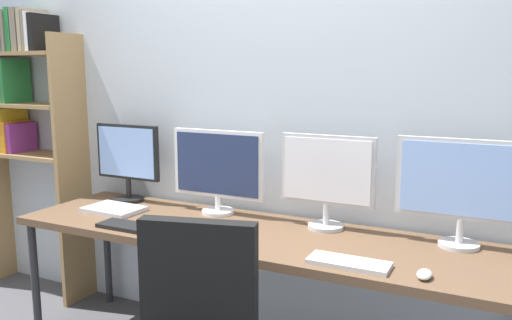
{
  "coord_description": "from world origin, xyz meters",
  "views": [
    {
      "loc": [
        1.11,
        -1.6,
        1.52
      ],
      "look_at": [
        0.0,
        0.65,
        1.09
      ],
      "focal_mm": 36.35,
      "sensor_mm": 36.0,
      "label": 1
    }
  ],
  "objects_px": {
    "computer_mouse": "(424,274)",
    "laptop_closed": "(114,209)",
    "monitor_far_right": "(463,186)",
    "keyboard_right": "(349,263)",
    "coffee_mug": "(185,231)",
    "desk": "(252,240)",
    "monitor_center_right": "(327,176)",
    "monitor_center_left": "(218,168)",
    "bookshelf": "(18,105)",
    "monitor_far_left": "(128,158)",
    "keyboard_left": "(131,227)"
  },
  "relations": [
    {
      "from": "computer_mouse",
      "to": "laptop_closed",
      "type": "relative_size",
      "value": 0.3
    },
    {
      "from": "monitor_far_right",
      "to": "keyboard_right",
      "type": "height_order",
      "value": "monitor_far_right"
    },
    {
      "from": "computer_mouse",
      "to": "coffee_mug",
      "type": "relative_size",
      "value": 0.91
    },
    {
      "from": "desk",
      "to": "monitor_center_right",
      "type": "bearing_deg",
      "value": 34.09
    },
    {
      "from": "keyboard_right",
      "to": "laptop_closed",
      "type": "height_order",
      "value": "laptop_closed"
    },
    {
      "from": "monitor_center_left",
      "to": "monitor_center_right",
      "type": "xyz_separation_m",
      "value": [
        0.63,
        -0.0,
        0.01
      ]
    },
    {
      "from": "desk",
      "to": "laptop_closed",
      "type": "bearing_deg",
      "value": -179.11
    },
    {
      "from": "computer_mouse",
      "to": "bookshelf",
      "type": "bearing_deg",
      "value": 170.4
    },
    {
      "from": "monitor_far_left",
      "to": "keyboard_left",
      "type": "distance_m",
      "value": 0.64
    },
    {
      "from": "monitor_far_right",
      "to": "laptop_closed",
      "type": "height_order",
      "value": "monitor_far_right"
    },
    {
      "from": "monitor_center_left",
      "to": "computer_mouse",
      "type": "xyz_separation_m",
      "value": [
        1.17,
        -0.45,
        -0.24
      ]
    },
    {
      "from": "bookshelf",
      "to": "computer_mouse",
      "type": "height_order",
      "value": "bookshelf"
    },
    {
      "from": "desk",
      "to": "monitor_far_left",
      "type": "height_order",
      "value": "monitor_far_left"
    },
    {
      "from": "desk",
      "to": "monitor_far_right",
      "type": "height_order",
      "value": "monitor_far_right"
    },
    {
      "from": "desk",
      "to": "keyboard_left",
      "type": "xyz_separation_m",
      "value": [
        -0.56,
        -0.23,
        0.06
      ]
    },
    {
      "from": "monitor_center_left",
      "to": "computer_mouse",
      "type": "bearing_deg",
      "value": -20.84
    },
    {
      "from": "computer_mouse",
      "to": "monitor_center_right",
      "type": "bearing_deg",
      "value": 140.66
    },
    {
      "from": "desk",
      "to": "keyboard_right",
      "type": "bearing_deg",
      "value": -22.33
    },
    {
      "from": "monitor_far_left",
      "to": "computer_mouse",
      "type": "bearing_deg",
      "value": -13.92
    },
    {
      "from": "desk",
      "to": "laptop_closed",
      "type": "height_order",
      "value": "laptop_closed"
    },
    {
      "from": "coffee_mug",
      "to": "keyboard_left",
      "type": "bearing_deg",
      "value": 175.19
    },
    {
      "from": "keyboard_left",
      "to": "coffee_mug",
      "type": "height_order",
      "value": "coffee_mug"
    },
    {
      "from": "bookshelf",
      "to": "monitor_far_right",
      "type": "distance_m",
      "value": 2.84
    },
    {
      "from": "computer_mouse",
      "to": "laptop_closed",
      "type": "distance_m",
      "value": 1.74
    },
    {
      "from": "monitor_far_right",
      "to": "keyboard_right",
      "type": "bearing_deg",
      "value": -130.74
    },
    {
      "from": "monitor_center_right",
      "to": "keyboard_right",
      "type": "height_order",
      "value": "monitor_center_right"
    },
    {
      "from": "keyboard_left",
      "to": "computer_mouse",
      "type": "relative_size",
      "value": 3.72
    },
    {
      "from": "monitor_center_right",
      "to": "monitor_far_right",
      "type": "bearing_deg",
      "value": 0.0
    },
    {
      "from": "bookshelf",
      "to": "monitor_far_left",
      "type": "xyz_separation_m",
      "value": [
        0.94,
        -0.02,
        -0.29
      ]
    },
    {
      "from": "keyboard_left",
      "to": "desk",
      "type": "bearing_deg",
      "value": 22.33
    },
    {
      "from": "monitor_center_left",
      "to": "laptop_closed",
      "type": "distance_m",
      "value": 0.64
    },
    {
      "from": "monitor_far_left",
      "to": "keyboard_right",
      "type": "xyz_separation_m",
      "value": [
        1.5,
        -0.44,
        -0.26
      ]
    },
    {
      "from": "desk",
      "to": "monitor_center_left",
      "type": "height_order",
      "value": "monitor_center_left"
    },
    {
      "from": "desk",
      "to": "monitor_far_right",
      "type": "relative_size",
      "value": 4.35
    },
    {
      "from": "computer_mouse",
      "to": "laptop_closed",
      "type": "xyz_separation_m",
      "value": [
        -1.72,
        0.22,
        -0.0
      ]
    },
    {
      "from": "monitor_center_left",
      "to": "coffee_mug",
      "type": "xyz_separation_m",
      "value": [
        0.1,
        -0.47,
        -0.21
      ]
    },
    {
      "from": "monitor_center_right",
      "to": "keyboard_left",
      "type": "xyz_separation_m",
      "value": [
        -0.87,
        -0.44,
        -0.26
      ]
    },
    {
      "from": "monitor_center_right",
      "to": "computer_mouse",
      "type": "xyz_separation_m",
      "value": [
        0.54,
        -0.45,
        -0.25
      ]
    },
    {
      "from": "bookshelf",
      "to": "coffee_mug",
      "type": "height_order",
      "value": "bookshelf"
    },
    {
      "from": "bookshelf",
      "to": "laptop_closed",
      "type": "height_order",
      "value": "bookshelf"
    },
    {
      "from": "bookshelf",
      "to": "keyboard_left",
      "type": "bearing_deg",
      "value": -19.2
    },
    {
      "from": "monitor_far_left",
      "to": "keyboard_left",
      "type": "bearing_deg",
      "value": -49.25
    },
    {
      "from": "monitor_center_right",
      "to": "laptop_closed",
      "type": "xyz_separation_m",
      "value": [
        -1.18,
        -0.23,
        -0.25
      ]
    },
    {
      "from": "monitor_center_right",
      "to": "monitor_far_right",
      "type": "distance_m",
      "value": 0.63
    },
    {
      "from": "monitor_far_left",
      "to": "coffee_mug",
      "type": "height_order",
      "value": "monitor_far_left"
    },
    {
      "from": "desk",
      "to": "computer_mouse",
      "type": "distance_m",
      "value": 0.89
    },
    {
      "from": "monitor_center_left",
      "to": "monitor_far_right",
      "type": "distance_m",
      "value": 1.25
    },
    {
      "from": "monitor_far_left",
      "to": "laptop_closed",
      "type": "bearing_deg",
      "value": -71.09
    },
    {
      "from": "keyboard_left",
      "to": "computer_mouse",
      "type": "distance_m",
      "value": 1.42
    },
    {
      "from": "monitor_center_left",
      "to": "monitor_far_left",
      "type": "bearing_deg",
      "value": -179.99
    }
  ]
}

